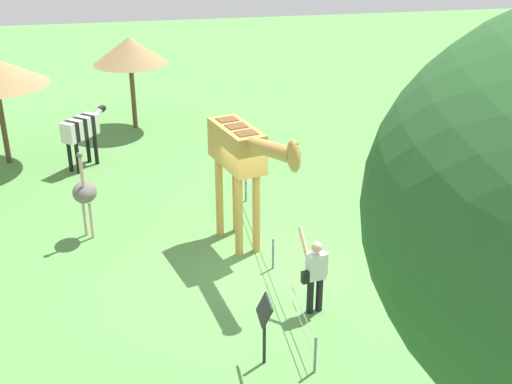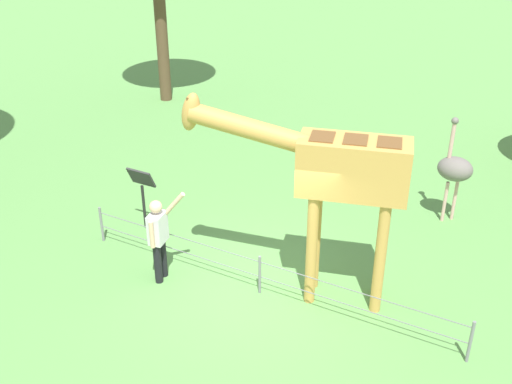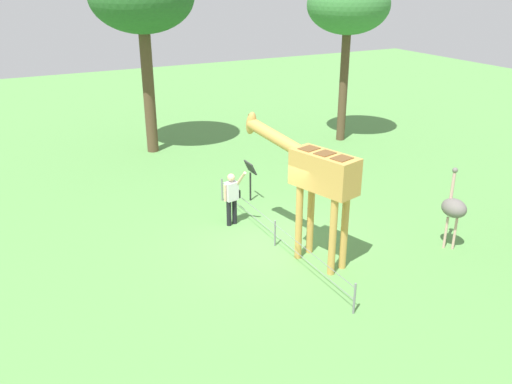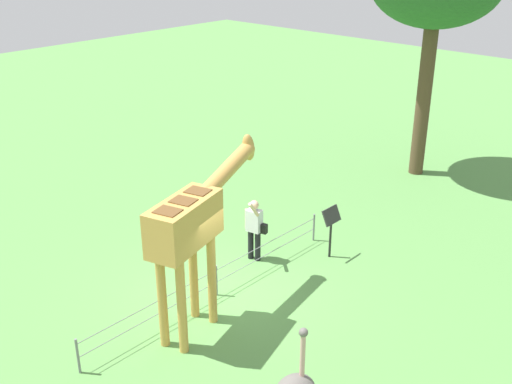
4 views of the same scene
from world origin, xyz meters
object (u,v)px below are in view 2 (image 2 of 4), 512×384
object	(u,v)px
giraffe	(334,174)
ostrich	(455,169)
visitor	(159,235)
info_sign	(142,186)

from	to	relation	value
giraffe	ostrich	distance (m)	3.93
visitor	ostrich	bearing A→B (deg)	-131.45
visitor	info_sign	bearing A→B (deg)	-43.32
visitor	info_sign	xyz separation A→B (m)	(1.36, -1.28, 0.05)
giraffe	ostrich	world-z (taller)	giraffe
giraffe	info_sign	world-z (taller)	giraffe
giraffe	visitor	bearing A→B (deg)	19.08
giraffe	ostrich	xyz separation A→B (m)	(-1.22, -3.56, -1.14)
giraffe	visitor	size ratio (longest dim) A/B	2.09
visitor	info_sign	distance (m)	1.86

